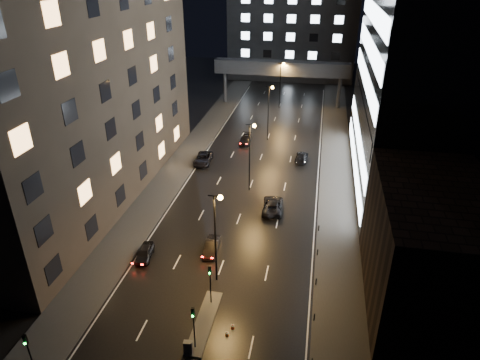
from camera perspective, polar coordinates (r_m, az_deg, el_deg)
The scene contains 26 objects.
ground at distance 72.80m, azimuth 2.84°, elevation 3.09°, with size 160.00×160.00×0.00m, color black.
sidewalk_left at distance 71.01m, azimuth -7.79°, elevation 2.28°, with size 5.00×110.00×0.15m, color #383533.
sidewalk_right at distance 67.77m, azimuth 12.73°, elevation 0.57°, with size 5.00×110.00×0.15m, color #383533.
building_left at distance 59.78m, azimuth -21.99°, elevation 16.02°, with size 15.00×48.00×40.00m, color #2D2319.
building_right_low at distance 43.54m, azimuth 23.81°, elevation -8.37°, with size 10.00×18.00×12.00m, color black.
building_right_glass at distance 64.32m, azimuth 26.63°, elevation 18.12°, with size 20.00×36.00×45.00m, color black.
building_far at distance 125.39m, azimuth 7.05°, elevation 19.10°, with size 34.00×14.00×25.00m, color #333335.
skybridge at distance 98.63m, azimuth 5.57°, elevation 14.55°, with size 30.00×3.00×10.00m.
median_island at distance 41.55m, azimuth -4.77°, elevation -18.31°, with size 1.60×8.00×0.15m, color #383533.
traffic_signal_near at distance 41.26m, azimuth -4.00°, elevation -12.95°, with size 0.28×0.34×4.40m.
traffic_signal_far at distance 37.39m, azimuth -6.22°, elevation -18.25°, with size 0.28×0.34×4.40m.
traffic_signal_corner at distance 39.07m, azimuth -26.41°, elevation -19.54°, with size 0.28×0.34×4.40m.
bollard_row at distance 43.60m, azimuth 9.99°, elevation -15.37°, with size 0.12×25.12×0.90m.
streetlight_near at distance 41.96m, azimuth -3.14°, elevation -6.34°, with size 1.45×0.50×10.15m.
streetlight_mid_a at distance 59.30m, azimuth 1.45°, elevation 4.18°, with size 1.45×0.50×10.15m.
streetlight_mid_b at distance 77.92m, azimuth 3.93°, elevation 9.81°, with size 1.45×0.50×10.15m.
streetlight_far at distance 97.10m, azimuth 5.49°, elevation 13.24°, with size 1.45×0.50×10.15m.
car_away_a at distance 49.48m, azimuth -12.59°, elevation -9.46°, with size 1.54×3.84×1.31m, color black.
car_away_b at distance 49.33m, azimuth -3.76°, elevation -8.85°, with size 1.44×4.13×1.36m, color black.
car_away_c at distance 70.40m, azimuth -4.93°, elevation 2.83°, with size 2.53×5.48×1.52m, color black.
car_away_d at distance 78.16m, azimuth 0.74°, elevation 5.41°, with size 1.92×4.72×1.37m, color black.
car_toward_a at distance 56.96m, azimuth 4.38°, elevation -3.37°, with size 2.57×5.58×1.55m, color black.
car_toward_b at distance 71.80m, azimuth 8.20°, elevation 3.07°, with size 1.90×4.66×1.35m, color black.
utility_cabinet at distance 38.71m, azimuth -6.95°, elevation -21.26°, with size 0.71×0.46×1.28m, color #4C4C4E.
cone_a at distance 40.77m, azimuth -0.99°, elevation -18.90°, with size 0.35×0.35×0.54m, color #EA490C.
cone_b at distance 40.24m, azimuth -1.74°, elevation -19.77°, with size 0.35×0.35×0.47m, color orange.
Camera 1 is at (9.00, -25.89, 29.61)m, focal length 32.00 mm.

